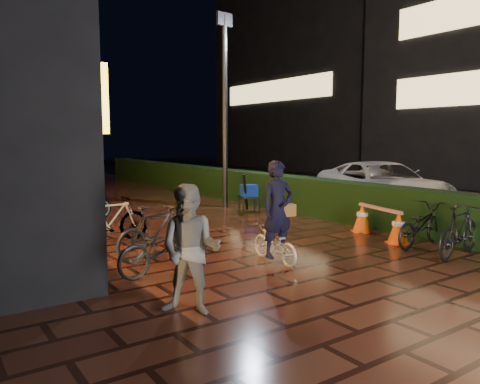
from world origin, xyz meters
TOP-DOWN VIEW (x-y plane):
  - ground at (0.00, 0.00)m, footprint 80.00×80.00m
  - asphalt_road at (9.00, 5.00)m, footprint 11.00×60.00m
  - hedge at (3.30, 8.00)m, footprint 0.70×20.00m
  - bystander_person at (-2.90, -0.70)m, footprint 0.95×0.96m
  - van at (5.49, 3.19)m, footprint 4.02×5.50m
  - far_buildings at (17.23, 9.61)m, footprint 9.08×31.00m
  - lamp_post_hedge at (2.13, 6.30)m, footprint 0.55×0.17m
  - lamp_post_sf at (-2.96, 9.70)m, footprint 0.45×0.16m
  - cyclist at (-0.62, 0.50)m, footprint 0.63×1.23m
  - traffic_barrier at (2.44, 0.81)m, footprint 0.74×1.61m
  - cart_assembly at (2.13, 5.08)m, footprint 0.75×0.64m
  - parked_bikes_storefront at (-2.29, 3.25)m, footprint 1.91×6.09m
  - parked_bikes_hedge at (2.36, -0.57)m, footprint 1.79×1.57m

SIDE VIEW (x-z plane):
  - ground at x=0.00m, z-range 0.00..0.00m
  - asphalt_road at x=9.00m, z-range 0.00..0.01m
  - traffic_barrier at x=2.44m, z-range 0.00..0.65m
  - parked_bikes_storefront at x=-2.29m, z-range -0.03..0.91m
  - parked_bikes_hedge at x=2.36m, z-range -0.03..0.91m
  - hedge at x=3.30m, z-range 0.00..1.00m
  - cart_assembly at x=2.13m, z-range 0.01..1.13m
  - cyclist at x=-0.62m, z-range -0.22..1.50m
  - van at x=5.49m, z-range 0.01..1.40m
  - bystander_person at x=-2.90m, z-range 0.00..1.56m
  - lamp_post_sf at x=-2.96m, z-range 0.24..4.93m
  - lamp_post_hedge at x=2.13m, z-range 0.29..5.97m
  - far_buildings at x=17.23m, z-range -0.53..13.47m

